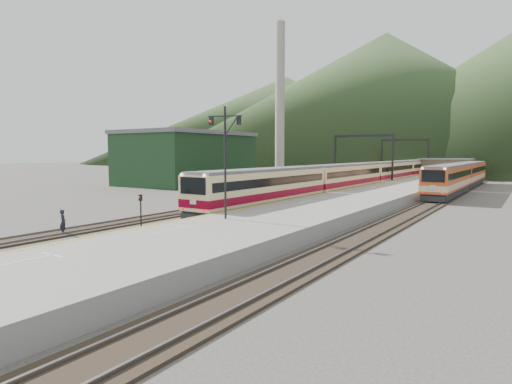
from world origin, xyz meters
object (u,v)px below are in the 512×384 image
Objects in this scene: second_train at (460,177)px; worker at (63,222)px; main_train at (371,175)px; signal_mast at (225,151)px.

second_train reaches higher than worker.
main_train is 45.68m from worker.
worker is (-4.57, -45.43, -1.14)m from main_train.
main_train is 11.02× the size of signal_mast.
second_train is at bearing 79.78° from signal_mast.
main_train reaches higher than worker.
signal_mast is 4.36× the size of worker.
worker is at bearing -95.74° from main_train.
signal_mast reaches higher than worker.
signal_mast is 11.10m from worker.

